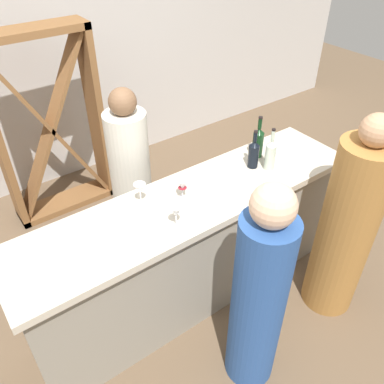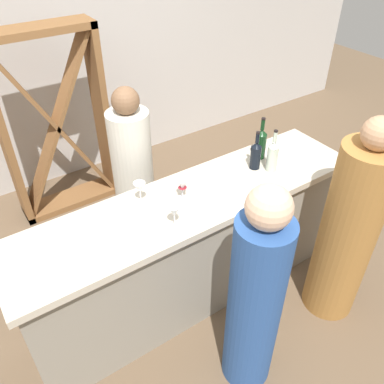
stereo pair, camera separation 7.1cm
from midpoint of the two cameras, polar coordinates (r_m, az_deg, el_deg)
ground_plane at (r=3.28m, az=-0.64°, el=-14.05°), size 12.00×12.00×0.00m
back_wall at (r=4.21m, az=-19.54°, el=19.36°), size 8.00×0.10×2.80m
bar_counter at (r=2.92m, az=-0.71°, el=-8.16°), size 2.48×0.60×0.95m
wine_rack at (r=3.82m, az=-20.07°, el=8.51°), size 0.94×0.28×1.71m
wine_bottle_leftmost_near_black at (r=2.87m, az=8.04°, el=5.45°), size 0.08×0.08×0.29m
wine_bottle_second_left_clear_pale at (r=2.87m, az=10.38°, el=5.34°), size 0.07×0.07×0.32m
wine_bottle_center_dark_green at (r=3.00m, az=8.68°, el=7.09°), size 0.08×0.08×0.32m
wine_glass_near_left at (r=2.32m, az=-3.19°, el=-2.91°), size 0.07×0.07×0.16m
wine_glass_near_center at (r=2.54m, az=-2.17°, el=0.80°), size 0.07×0.07×0.14m
wine_glass_near_right at (r=2.51m, az=-8.23°, el=0.32°), size 0.08×0.08×0.16m
person_left_guest at (r=2.37m, az=8.56°, el=-14.79°), size 0.36×0.36×1.50m
person_center_guest at (r=2.90m, az=20.45°, el=-4.90°), size 0.47×0.47×1.57m
person_right_guest at (r=3.19m, az=-9.19°, el=1.05°), size 0.35×0.35×1.49m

